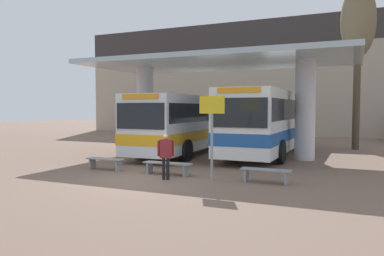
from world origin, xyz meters
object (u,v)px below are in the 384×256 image
Objects in this scene: transit_bus_center_bay at (271,119)px; waiting_bench_mid_platform at (167,166)px; waiting_bench_far_platform at (105,161)px; info_sign_platform at (212,120)px; pedestrian_waiting at (166,152)px; transit_bus_left_bay at (190,121)px; poplar_tree_behind_left at (358,25)px; waiting_bench_near_pillar at (266,173)px.

waiting_bench_mid_platform is (-2.11, -8.08, -1.53)m from transit_bus_center_bay.
info_sign_platform reaches higher than waiting_bench_far_platform.
waiting_bench_mid_platform is at bearing 84.59° from pedestrian_waiting.
transit_bus_center_bay is (4.32, 1.17, 0.13)m from transit_bus_left_bay.
info_sign_platform is 1.94m from pedestrian_waiting.
info_sign_platform is at bearing -109.70° from poplar_tree_behind_left.
transit_bus_left_bay is 7.04× the size of pedestrian_waiting.
waiting_bench_mid_platform and waiting_bench_far_platform have the same top height.
waiting_bench_near_pillar is 2.53m from info_sign_platform.
waiting_bench_near_pillar is at bearing 8.70° from info_sign_platform.
info_sign_platform reaches higher than pedestrian_waiting.
waiting_bench_far_platform is 0.56× the size of info_sign_platform.
transit_bus_left_bay is 6.87× the size of waiting_bench_far_platform.
pedestrian_waiting is (2.60, -7.77, -0.78)m from transit_bus_left_bay.
poplar_tree_behind_left reaches higher than waiting_bench_mid_platform.
waiting_bench_far_platform is at bearing 83.17° from transit_bus_left_bay.
waiting_bench_mid_platform is at bearing 171.59° from info_sign_platform.
waiting_bench_near_pillar is at bearing 128.73° from transit_bus_left_bay.
transit_bus_left_bay is 5.87× the size of waiting_bench_mid_platform.
waiting_bench_near_pillar is 1.05× the size of pedestrian_waiting.
transit_bus_center_bay is 9.15m from pedestrian_waiting.
waiting_bench_near_pillar is (1.59, -8.08, -1.54)m from transit_bus_center_bay.
transit_bus_center_bay is at bearing -135.75° from poplar_tree_behind_left.
transit_bus_left_bay is at bearing 78.47° from pedestrian_waiting.
waiting_bench_mid_platform is at bearing -117.49° from poplar_tree_behind_left.
waiting_bench_mid_platform is 1.17× the size of waiting_bench_far_platform.
pedestrian_waiting is (3.21, -0.86, 0.63)m from waiting_bench_far_platform.
transit_bus_center_bay is at bearing 75.35° from waiting_bench_mid_platform.
waiting_bench_mid_platform is at bearing 0.00° from waiting_bench_far_platform.
waiting_bench_near_pillar is 14.36m from poplar_tree_behind_left.
info_sign_platform reaches higher than waiting_bench_mid_platform.
transit_bus_left_bay is 7.08m from waiting_bench_far_platform.
transit_bus_center_bay is at bearing -166.65° from transit_bus_left_bay.
transit_bus_center_bay is 7.28× the size of waiting_bench_far_platform.
info_sign_platform is at bearing -171.30° from waiting_bench_near_pillar.
waiting_bench_far_platform is at bearing 176.61° from info_sign_platform.
pedestrian_waiting is (-1.72, -8.94, -0.91)m from transit_bus_center_bay.
transit_bus_center_bay is at bearing 49.06° from pedestrian_waiting.
transit_bus_left_bay is 1.13× the size of poplar_tree_behind_left.
transit_bus_left_bay is at bearing -148.23° from poplar_tree_behind_left.
waiting_bench_near_pillar is (5.91, -6.91, -1.41)m from transit_bus_left_bay.
waiting_bench_far_platform is at bearing 135.01° from pedestrian_waiting.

